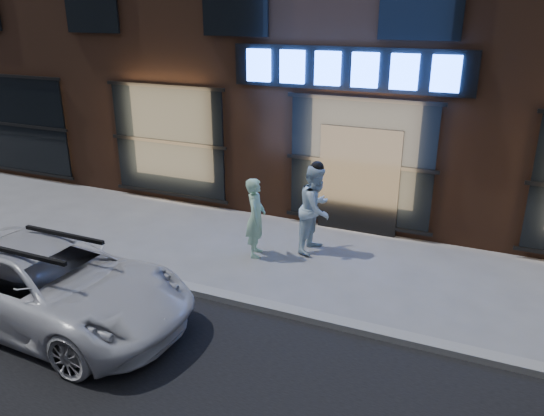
# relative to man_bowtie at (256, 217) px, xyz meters

# --- Properties ---
(ground) EXTENTS (90.00, 90.00, 0.00)m
(ground) POSITION_rel_man_bowtie_xyz_m (1.57, -1.88, -0.83)
(ground) COLOR slate
(ground) RESTS_ON ground
(curb) EXTENTS (60.00, 0.25, 0.12)m
(curb) POSITION_rel_man_bowtie_xyz_m (1.57, -1.88, -0.77)
(curb) COLOR gray
(curb) RESTS_ON ground
(man_bowtie) EXTENTS (0.56, 0.69, 1.65)m
(man_bowtie) POSITION_rel_man_bowtie_xyz_m (0.00, 0.00, 0.00)
(man_bowtie) COLOR #B7F1C7
(man_bowtie) RESTS_ON ground
(man_cap) EXTENTS (0.80, 0.97, 1.85)m
(man_cap) POSITION_rel_man_bowtie_xyz_m (1.04, 0.71, 0.10)
(man_cap) COLOR silver
(man_cap) RESTS_ON ground
(white_suv) EXTENTS (4.81, 2.36, 1.32)m
(white_suv) POSITION_rel_man_bowtie_xyz_m (-1.94, -3.54, -0.17)
(white_suv) COLOR silver
(white_suv) RESTS_ON ground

